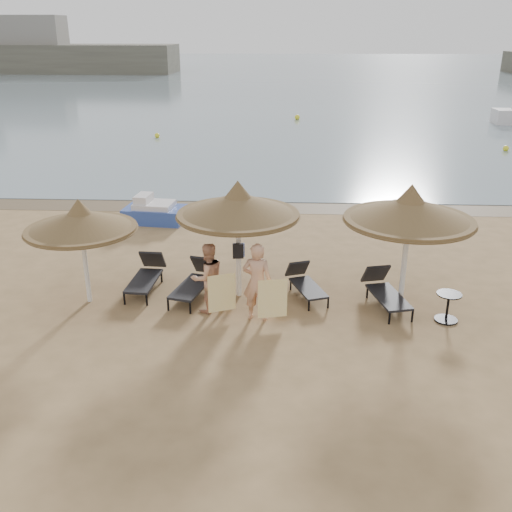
{
  "coord_description": "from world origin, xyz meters",
  "views": [
    {
      "loc": [
        1.52,
        -10.81,
        6.12
      ],
      "look_at": [
        0.94,
        1.2,
        1.32
      ],
      "focal_mm": 40.0,
      "sensor_mm": 36.0,
      "label": 1
    }
  ],
  "objects_px": {
    "palapa_left": "(80,221)",
    "palapa_center": "(238,205)",
    "lounger_far_right": "(385,290)",
    "side_table": "(447,308)",
    "lounger_near_right": "(305,282)",
    "lounger_near_left": "(195,281)",
    "person_left": "(208,272)",
    "lounger_far_left": "(147,275)",
    "palapa_right": "(410,210)",
    "pedal_boat": "(154,212)",
    "person_right": "(257,276)"
  },
  "relations": [
    {
      "from": "palapa_left",
      "to": "palapa_center",
      "type": "distance_m",
      "value": 3.63
    },
    {
      "from": "palapa_left",
      "to": "side_table",
      "type": "bearing_deg",
      "value": -4.01
    },
    {
      "from": "palapa_center",
      "to": "lounger_near_right",
      "type": "relative_size",
      "value": 1.73
    },
    {
      "from": "lounger_near_left",
      "to": "lounger_far_right",
      "type": "xyz_separation_m",
      "value": [
        4.56,
        -0.3,
        -0.01
      ]
    },
    {
      "from": "palapa_left",
      "to": "palapa_right",
      "type": "height_order",
      "value": "palapa_right"
    },
    {
      "from": "palapa_left",
      "to": "lounger_near_right",
      "type": "xyz_separation_m",
      "value": [
        5.2,
        0.63,
        -1.72
      ]
    },
    {
      "from": "palapa_center",
      "to": "person_left",
      "type": "bearing_deg",
      "value": -126.74
    },
    {
      "from": "pedal_boat",
      "to": "lounger_near_right",
      "type": "bearing_deg",
      "value": -41.31
    },
    {
      "from": "palapa_center",
      "to": "lounger_far_left",
      "type": "bearing_deg",
      "value": 172.55
    },
    {
      "from": "person_left",
      "to": "lounger_far_left",
      "type": "bearing_deg",
      "value": -64.86
    },
    {
      "from": "palapa_left",
      "to": "person_right",
      "type": "relative_size",
      "value": 1.22
    },
    {
      "from": "palapa_center",
      "to": "lounger_far_left",
      "type": "height_order",
      "value": "palapa_center"
    },
    {
      "from": "palapa_right",
      "to": "lounger_near_right",
      "type": "bearing_deg",
      "value": 168.82
    },
    {
      "from": "palapa_left",
      "to": "person_left",
      "type": "bearing_deg",
      "value": -6.79
    },
    {
      "from": "lounger_far_left",
      "to": "side_table",
      "type": "xyz_separation_m",
      "value": [
        7.13,
        -1.4,
        -0.05
      ]
    },
    {
      "from": "lounger_near_right",
      "to": "person_right",
      "type": "relative_size",
      "value": 0.8
    },
    {
      "from": "pedal_boat",
      "to": "palapa_right",
      "type": "bearing_deg",
      "value": -32.8
    },
    {
      "from": "lounger_far_left",
      "to": "person_left",
      "type": "distance_m",
      "value": 2.16
    },
    {
      "from": "side_table",
      "to": "person_left",
      "type": "bearing_deg",
      "value": 177.52
    },
    {
      "from": "palapa_center",
      "to": "person_right",
      "type": "height_order",
      "value": "palapa_center"
    },
    {
      "from": "side_table",
      "to": "person_left",
      "type": "relative_size",
      "value": 0.35
    },
    {
      "from": "palapa_left",
      "to": "pedal_boat",
      "type": "bearing_deg",
      "value": 87.65
    },
    {
      "from": "lounger_far_right",
      "to": "side_table",
      "type": "distance_m",
      "value": 1.49
    },
    {
      "from": "lounger_far_right",
      "to": "side_table",
      "type": "xyz_separation_m",
      "value": [
        1.28,
        -0.77,
        -0.05
      ]
    },
    {
      "from": "palapa_center",
      "to": "lounger_far_right",
      "type": "distance_m",
      "value": 4.01
    },
    {
      "from": "lounger_far_left",
      "to": "palapa_right",
      "type": "bearing_deg",
      "value": -2.47
    },
    {
      "from": "palapa_center",
      "to": "pedal_boat",
      "type": "bearing_deg",
      "value": 120.54
    },
    {
      "from": "lounger_near_right",
      "to": "side_table",
      "type": "bearing_deg",
      "value": -41.14
    },
    {
      "from": "palapa_left",
      "to": "side_table",
      "type": "distance_m",
      "value": 8.55
    },
    {
      "from": "palapa_center",
      "to": "palapa_right",
      "type": "xyz_separation_m",
      "value": [
        3.88,
        -0.32,
        0.04
      ]
    },
    {
      "from": "palapa_left",
      "to": "palapa_center",
      "type": "xyz_separation_m",
      "value": [
        3.58,
        0.51,
        0.27
      ]
    },
    {
      "from": "palapa_center",
      "to": "lounger_near_right",
      "type": "xyz_separation_m",
      "value": [
        1.62,
        0.13,
        -1.98
      ]
    },
    {
      "from": "lounger_near_left",
      "to": "person_right",
      "type": "distance_m",
      "value": 2.1
    },
    {
      "from": "palapa_center",
      "to": "lounger_near_right",
      "type": "distance_m",
      "value": 2.57
    },
    {
      "from": "palapa_center",
      "to": "lounger_near_left",
      "type": "distance_m",
      "value": 2.21
    },
    {
      "from": "palapa_right",
      "to": "lounger_far_left",
      "type": "xyz_separation_m",
      "value": [
        -6.24,
        0.63,
        -1.98
      ]
    },
    {
      "from": "person_left",
      "to": "lounger_near_left",
      "type": "bearing_deg",
      "value": -93.48
    },
    {
      "from": "person_left",
      "to": "side_table",
      "type": "bearing_deg",
      "value": 146.76
    },
    {
      "from": "palapa_center",
      "to": "lounger_near_right",
      "type": "bearing_deg",
      "value": 4.43
    },
    {
      "from": "lounger_far_left",
      "to": "pedal_boat",
      "type": "xyz_separation_m",
      "value": [
        -0.97,
        5.34,
        -0.02
      ]
    },
    {
      "from": "pedal_boat",
      "to": "lounger_near_left",
      "type": "bearing_deg",
      "value": -61.46
    },
    {
      "from": "lounger_near_right",
      "to": "person_left",
      "type": "xyz_separation_m",
      "value": [
        -2.26,
        -0.98,
        0.64
      ]
    },
    {
      "from": "lounger_near_right",
      "to": "person_left",
      "type": "height_order",
      "value": "person_left"
    },
    {
      "from": "palapa_left",
      "to": "lounger_far_left",
      "type": "height_order",
      "value": "palapa_left"
    },
    {
      "from": "lounger_near_right",
      "to": "person_left",
      "type": "relative_size",
      "value": 0.88
    },
    {
      "from": "lounger_far_left",
      "to": "person_right",
      "type": "distance_m",
      "value": 3.32
    },
    {
      "from": "palapa_left",
      "to": "palapa_center",
      "type": "relative_size",
      "value": 0.88
    },
    {
      "from": "palapa_center",
      "to": "lounger_near_right",
      "type": "height_order",
      "value": "palapa_center"
    },
    {
      "from": "palapa_center",
      "to": "lounger_near_left",
      "type": "bearing_deg",
      "value": -179.14
    },
    {
      "from": "palapa_right",
      "to": "lounger_far_right",
      "type": "distance_m",
      "value": 2.02
    }
  ]
}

